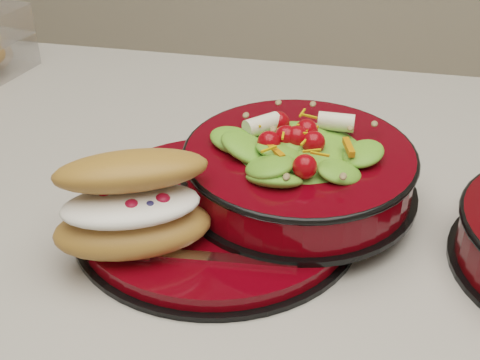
% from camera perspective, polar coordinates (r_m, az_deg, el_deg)
% --- Properties ---
extents(dinner_plate, '(0.29, 0.29, 0.02)m').
position_cam_1_polar(dinner_plate, '(0.68, -1.92, -2.84)').
color(dinner_plate, black).
rests_on(dinner_plate, island_counter).
extents(salad_bowl, '(0.25, 0.25, 0.10)m').
position_cam_1_polar(salad_bowl, '(0.68, 5.08, 1.63)').
color(salad_bowl, black).
rests_on(salad_bowl, dinner_plate).
extents(croissant, '(0.16, 0.14, 0.09)m').
position_cam_1_polar(croissant, '(0.61, -9.09, -2.04)').
color(croissant, '#B46D37').
rests_on(croissant, dinner_plate).
extents(fork, '(0.18, 0.03, 0.00)m').
position_cam_1_polar(fork, '(0.61, -3.97, -6.53)').
color(fork, silver).
rests_on(fork, dinner_plate).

